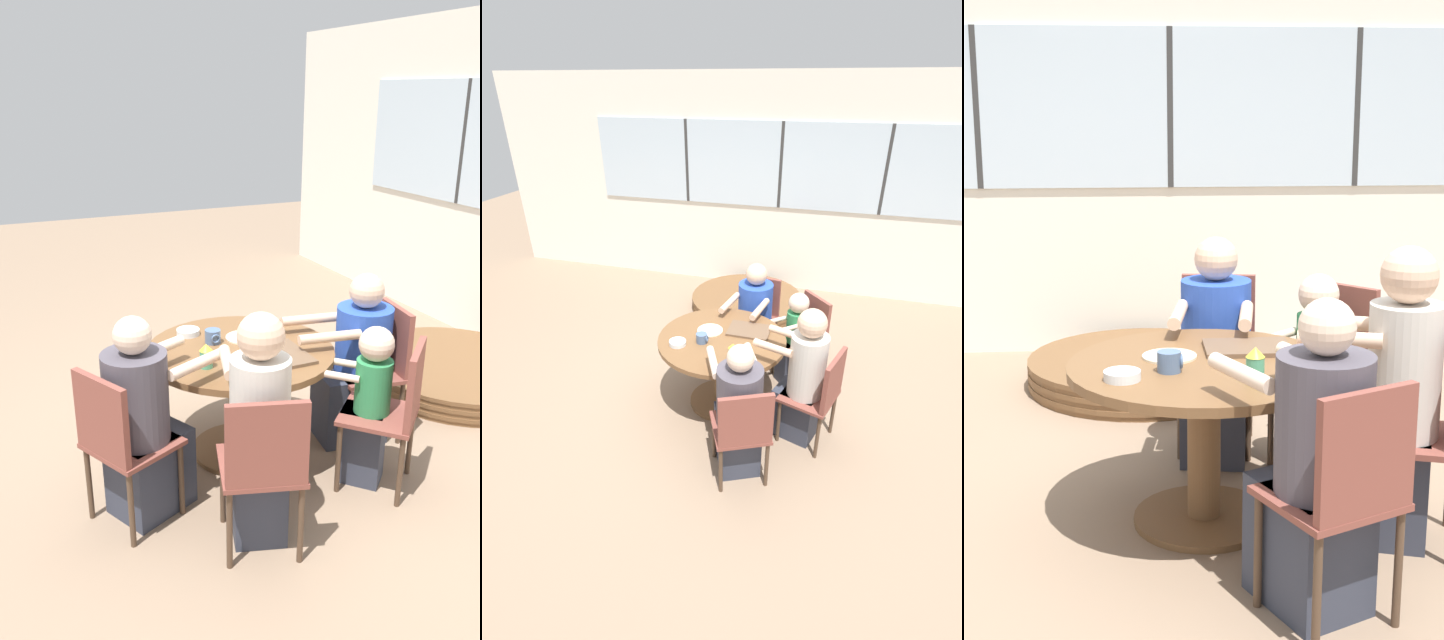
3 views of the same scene
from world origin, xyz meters
TOP-DOWN VIEW (x-y plane):
  - ground_plane at (0.00, 0.00)m, footprint 16.00×16.00m
  - wall_back_with_windows at (0.00, 2.79)m, footprint 8.40×0.08m
  - dining_table at (0.00, 0.00)m, footprint 1.12×1.12m
  - chair_for_woman_green_shirt at (0.40, -0.84)m, footprint 0.53×0.53m
  - chair_for_man_blue_shirt at (0.89, -0.28)m, footprint 0.50×0.50m
  - chair_for_man_teal_shirt at (0.15, 0.92)m, footprint 0.46×0.46m
  - chair_for_toddler at (0.68, 0.63)m, footprint 0.57×0.57m
  - person_woman_green_shirt at (0.33, -0.69)m, footprint 0.55×0.68m
  - person_man_blue_shirt at (0.74, -0.23)m, footprint 0.59×0.43m
  - person_man_teal_shirt at (0.12, 0.75)m, footprint 0.44×0.69m
  - person_toddler at (0.57, 0.53)m, footprint 0.40×0.39m
  - food_tray_dark at (0.20, 0.18)m, footprint 0.37×0.27m
  - coffee_mug at (-0.15, -0.11)m, footprint 0.10×0.10m
  - sippy_cup at (0.17, -0.28)m, footprint 0.07×0.07m
  - bowl_white_shallow at (-0.33, -0.21)m, footprint 0.14×0.14m
  - plate_tortillas at (-0.14, 0.09)m, footprint 0.23×0.23m
  - folded_table_stack at (-0.22, 1.94)m, footprint 1.45×1.45m

SIDE VIEW (x-z plane):
  - ground_plane at x=0.00m, z-range 0.00..0.00m
  - folded_table_stack at x=-0.22m, z-range 0.00..0.18m
  - person_toddler at x=0.57m, z-range -0.01..0.95m
  - person_man_teal_shirt at x=0.12m, z-range -0.06..1.04m
  - person_woman_green_shirt at x=0.33m, z-range -0.06..1.06m
  - dining_table at x=0.00m, z-range 0.17..0.88m
  - chair_for_woman_green_shirt at x=0.40m, z-range 0.09..0.96m
  - chair_for_man_blue_shirt at x=0.89m, z-range 0.09..0.96m
  - chair_for_man_teal_shirt at x=0.15m, z-range 0.09..0.96m
  - chair_for_toddler at x=0.68m, z-range 0.09..0.96m
  - person_man_blue_shirt at x=0.74m, z-range -0.04..1.17m
  - plate_tortillas at x=-0.14m, z-range 0.70..0.71m
  - food_tray_dark at x=0.20m, z-range 0.70..0.72m
  - bowl_white_shallow at x=-0.33m, z-range 0.70..0.74m
  - coffee_mug at x=-0.15m, z-range 0.70..0.79m
  - sippy_cup at x=0.17m, z-range 0.71..0.85m
  - wall_back_with_windows at x=0.00m, z-range 0.02..2.82m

